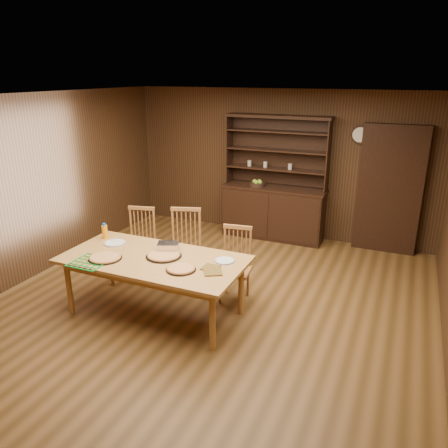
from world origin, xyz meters
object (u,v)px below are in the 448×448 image
at_px(chair_center, 185,244).
at_px(chair_left, 141,240).
at_px(china_hutch, 274,205).
at_px(chair_right, 236,261).
at_px(dining_table, 154,263).
at_px(juice_bottle, 105,231).

bearing_deg(chair_center, chair_left, 163.82).
xyz_separation_m(china_hutch, chair_center, (-0.59, -2.24, -0.02)).
xyz_separation_m(china_hutch, chair_right, (0.23, -2.38, -0.07)).
bearing_deg(dining_table, china_hutch, 80.55).
relative_size(china_hutch, chair_right, 2.20).
distance_m(dining_table, juice_bottle, 1.01).
height_order(chair_center, juice_bottle, chair_center).
bearing_deg(juice_bottle, chair_right, 15.55).
distance_m(china_hutch, dining_table, 3.20).
bearing_deg(chair_left, juice_bottle, -119.07).
distance_m(dining_table, chair_left, 1.20).
height_order(china_hutch, dining_table, china_hutch).
distance_m(chair_center, chair_right, 0.83).
bearing_deg(juice_bottle, chair_center, 34.53).
distance_m(china_hutch, chair_right, 2.39).
bearing_deg(chair_right, juice_bottle, -171.74).
bearing_deg(chair_center, china_hutch, 57.22).
relative_size(china_hutch, chair_center, 2.00).
bearing_deg(chair_right, dining_table, -141.25).
relative_size(chair_left, juice_bottle, 4.87).
height_order(chair_center, chair_right, chair_center).
bearing_deg(chair_right, chair_center, 163.23).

